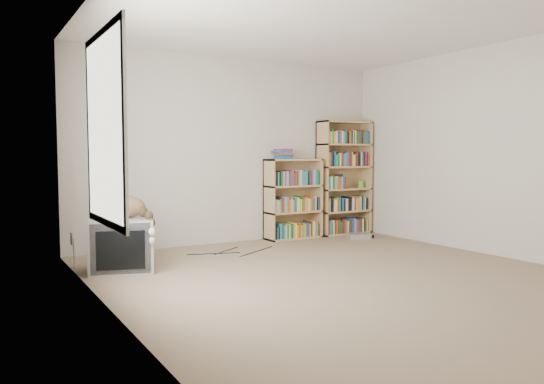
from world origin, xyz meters
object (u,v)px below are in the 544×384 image
bookcase_tall (343,180)px  dvd_player (358,236)px  crt_tv (122,244)px  cat (128,210)px  bookcase_short (293,202)px

bookcase_tall → dvd_player: bearing=-102.0°
crt_tv → cat: bearing=-44.2°
dvd_player → cat: bearing=-152.1°
bookcase_tall → dvd_player: bookcase_tall is taller
cat → bookcase_tall: bearing=36.5°
cat → dvd_player: size_ratio=2.03×
cat → bookcase_short: bookcase_short is taller
crt_tv → bookcase_short: bookcase_short is taller
cat → bookcase_tall: size_ratio=0.37×
crt_tv → bookcase_short: 2.82m
bookcase_tall → bookcase_short: (-0.91, 0.00, -0.29)m
bookcase_tall → dvd_player: size_ratio=5.47×
bookcase_tall → crt_tv: bearing=-165.9°
bookcase_short → dvd_player: bearing=-31.4°
cat → bookcase_tall: 3.67m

